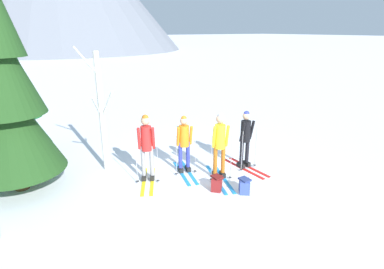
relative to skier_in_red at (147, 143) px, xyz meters
The scene contains 10 objects.
ground_plane 1.73m from the skier_in_red, 20.42° to the right, with size 400.00×400.00×0.00m, color white.
skier_in_red is the anchor object (origin of this frame).
skier_in_orange 1.09m from the skier_in_red, ahead, with size 0.70×1.61×1.65m.
skier_in_yellow 1.92m from the skier_in_red, 28.46° to the right, with size 0.87×1.75×1.82m.
skier_in_black 2.82m from the skier_in_red, 15.80° to the right, with size 0.61×1.63×1.71m.
pine_tree_near 3.51m from the skier_in_red, 156.84° to the left, with size 2.29×2.29×5.54m.
pine_tree_mid 4.44m from the skier_in_red, 125.30° to the left, with size 1.49×1.49×3.60m.
birch_tree_tall 1.59m from the skier_in_red, 121.59° to the left, with size 0.68×0.90×3.46m.
backpack_on_snow_front 2.07m from the skier_in_red, 49.50° to the right, with size 0.40×0.40×0.38m.
backpack_on_snow_beside 2.71m from the skier_in_red, 47.83° to the right, with size 0.38×0.40×0.38m.
Camera 1 is at (-4.29, -6.50, 3.85)m, focal length 28.91 mm.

